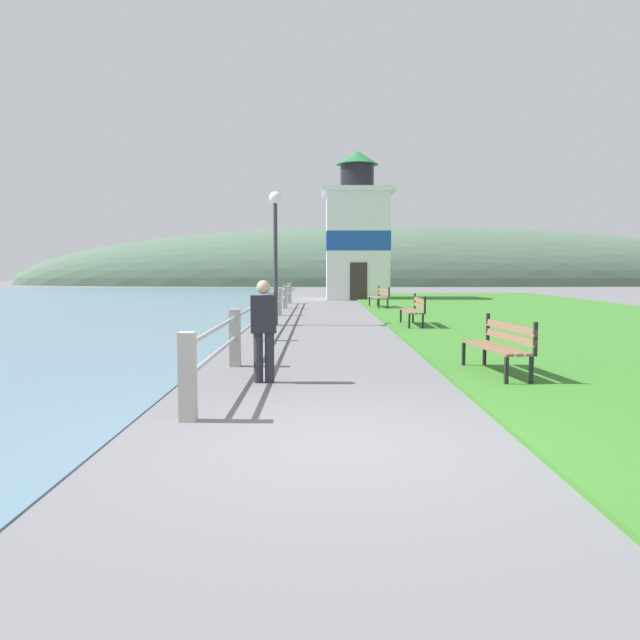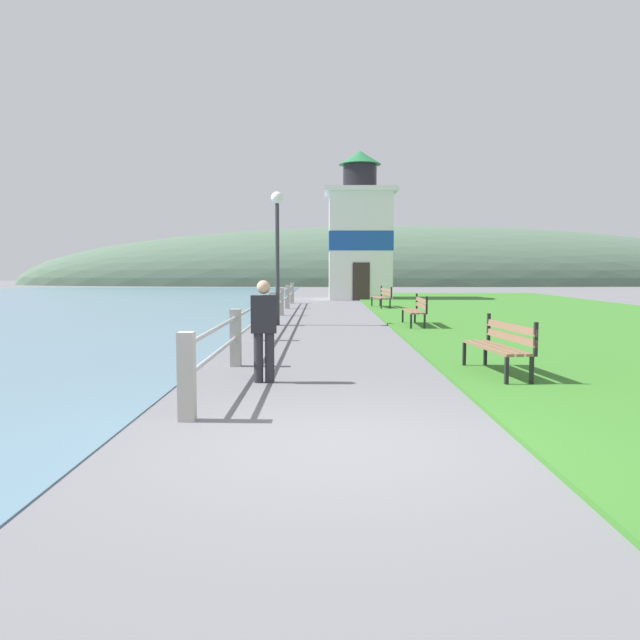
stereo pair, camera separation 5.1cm
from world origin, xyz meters
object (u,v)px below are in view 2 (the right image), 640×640
at_px(park_bench_near, 501,343).
at_px(person_strolling, 264,327).
at_px(lighthouse, 360,237).
at_px(lamp_post, 277,233).
at_px(park_bench_midway, 416,309).
at_px(park_bench_far, 383,296).

xyz_separation_m(park_bench_near, person_strolling, (-3.65, -0.45, 0.29)).
bearing_deg(person_strolling, lighthouse, -8.77).
bearing_deg(person_strolling, lamp_post, 0.67).
relative_size(park_bench_midway, person_strolling, 1.30).
bearing_deg(park_bench_midway, lamp_post, -10.01).
height_order(park_bench_far, lamp_post, lamp_post).
bearing_deg(lamp_post, park_bench_midway, -10.50).
bearing_deg(lighthouse, park_bench_near, -88.19).
bearing_deg(park_bench_near, lighthouse, -95.22).
relative_size(park_bench_far, person_strolling, 1.22).
relative_size(park_bench_near, park_bench_midway, 0.93).
height_order(park_bench_far, person_strolling, person_strolling).
distance_m(park_bench_far, lamp_post, 8.90).
height_order(park_bench_near, park_bench_far, same).
relative_size(park_bench_midway, lighthouse, 0.25).
xyz_separation_m(park_bench_far, lighthouse, (-0.53, 8.14, 2.89)).
height_order(park_bench_midway, lighthouse, lighthouse).
bearing_deg(park_bench_midway, person_strolling, 68.22).
bearing_deg(lamp_post, park_bench_near, -65.28).
height_order(park_bench_midway, park_bench_far, same).
height_order(lighthouse, lamp_post, lighthouse).
bearing_deg(person_strolling, park_bench_far, -13.50).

